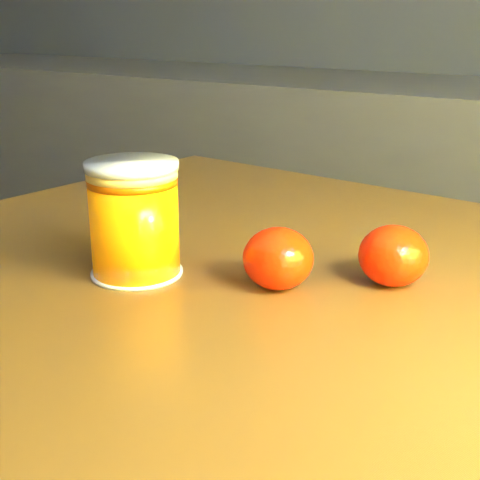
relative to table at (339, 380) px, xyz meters
The scene contains 5 objects.
kitchen_counter 1.46m from the table, 125.96° to the left, with size 3.15×0.60×0.90m, color #49494D.
table is the anchor object (origin of this frame).
juice_glass 0.26m from the table, 153.17° to the right, with size 0.09×0.09×0.11m.
orange_front 0.14m from the table, 38.91° to the left, with size 0.07×0.07×0.06m, color #FE2605.
orange_back 0.15m from the table, 139.97° to the right, with size 0.07×0.07×0.06m, color #FE2605.
Camera 1 is at (1.11, -0.26, 1.06)m, focal length 50.00 mm.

